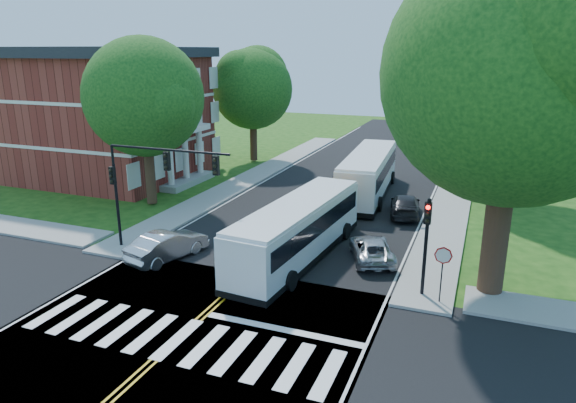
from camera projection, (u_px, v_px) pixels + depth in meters
The scene contains 24 objects.
ground at pixel (185, 333), 19.96m from camera, with size 140.00×140.00×0.00m, color #1A4611.
road at pixel (324, 206), 36.04m from camera, with size 14.00×96.00×0.01m, color black.
cross_road at pixel (185, 333), 19.96m from camera, with size 60.00×12.00×0.01m, color black.
center_line at pixel (339, 192), 39.61m from camera, with size 0.36×70.00×0.01m, color gold.
edge_line_w at pixel (259, 184), 41.98m from camera, with size 0.12×70.00×0.01m, color silver.
edge_line_e at pixel (430, 201), 37.23m from camera, with size 0.12×70.00×0.01m, color silver.
crosswalk at pixel (177, 339), 19.51m from camera, with size 12.60×3.00×0.01m, color silver.
stop_bar at pixel (283, 330), 20.16m from camera, with size 6.60×0.40×0.01m, color silver.
sidewalk_nw at pixel (258, 174), 45.16m from camera, with size 2.60×40.00×0.15m, color gray.
sidewalk_ne at pixel (454, 192), 39.37m from camera, with size 2.60×40.00×0.15m, color gray.
tree_ne_big at pixel (516, 75), 20.54m from camera, with size 10.80×10.80×14.91m.
tree_west_near at pixel (144, 97), 34.34m from camera, with size 8.00×8.00×11.40m.
tree_west_far at pixel (253, 89), 48.60m from camera, with size 7.60×7.60×10.67m.
tree_east_mid at pixel (512, 91), 35.15m from camera, with size 8.40×8.40×11.93m.
tree_east_far at pixel (518, 90), 49.38m from camera, with size 7.20×7.20×10.34m.
brick_building at pixel (88, 113), 43.94m from camera, with size 20.00×13.00×10.80m.
signal_nw at pixel (150, 175), 26.50m from camera, with size 7.15×0.46×5.66m.
signal_ne at pixel (426, 235), 22.01m from camera, with size 0.30×0.46×4.40m.
stop_sign at pixel (443, 261), 21.58m from camera, with size 0.76×0.08×2.53m.
bus_lead at pixel (298, 229), 26.66m from camera, with size 3.55×11.98×3.05m.
bus_follow at pixel (368, 173), 38.42m from camera, with size 3.67×12.67×3.24m.
hatchback at pixel (168, 245), 26.82m from camera, with size 1.59×4.57×1.50m, color silver.
suv at pixel (372, 249), 26.76m from camera, with size 1.98×4.29×1.19m, color #A8AAAF.
dark_sedan at pixel (405, 205), 33.98m from camera, with size 1.90×4.67×1.36m, color black.
Camera 1 is at (10.19, -15.01, 10.58)m, focal length 32.00 mm.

